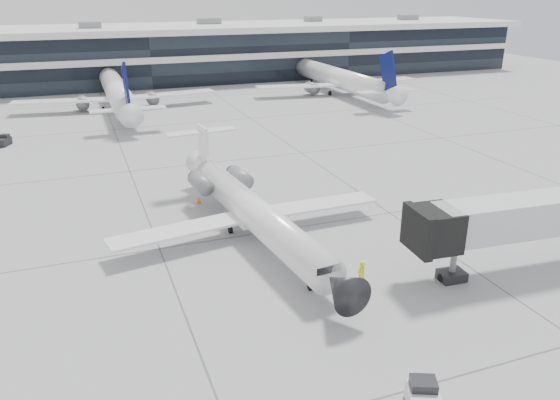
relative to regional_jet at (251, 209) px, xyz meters
name	(u,v)px	position (x,y,z in m)	size (l,w,h in m)	color
ground	(283,230)	(2.72, 0.05, -2.19)	(220.00, 220.00, 0.00)	gray
terminal	(143,57)	(2.72, 82.05, 2.81)	(170.00, 22.00, 10.00)	black
bg_jet_center	(119,108)	(-5.28, 55.05, -2.19)	(32.00, 40.00, 9.60)	white
bg_jet_right	(337,93)	(34.72, 55.05, -2.19)	(32.00, 40.00, 9.60)	white
regional_jet	(251,209)	(0.00, 0.00, 0.00)	(22.28, 27.83, 6.42)	white
jet_bridge	(538,215)	(16.60, -12.10, 1.83)	(17.22, 4.52, 5.53)	silver
ramp_worker	(361,275)	(4.10, -10.51, -1.18)	(0.74, 0.48, 2.02)	#F1FF1A
traffic_cone	(199,200)	(-2.39, 8.28, -1.90)	(0.52, 0.52, 0.62)	orange
far_tug	(4,141)	(-20.85, 36.30, -1.60)	(1.97, 2.41, 1.33)	black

